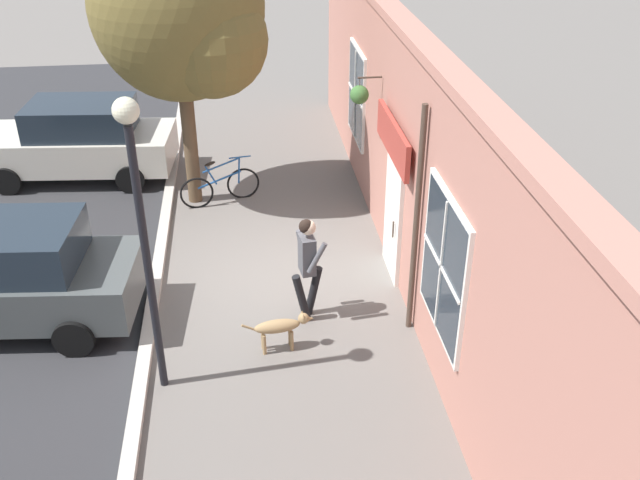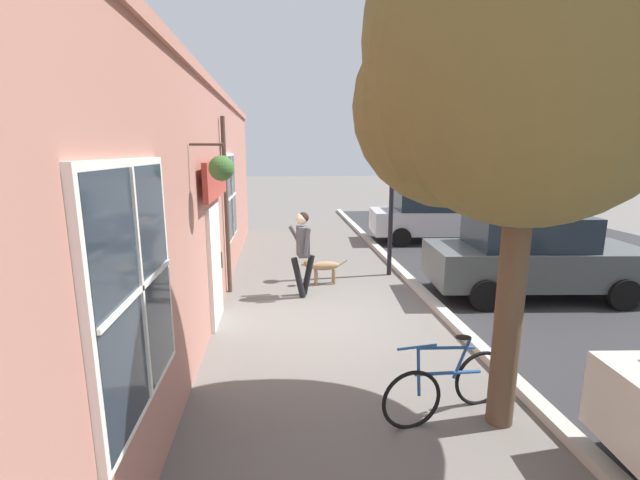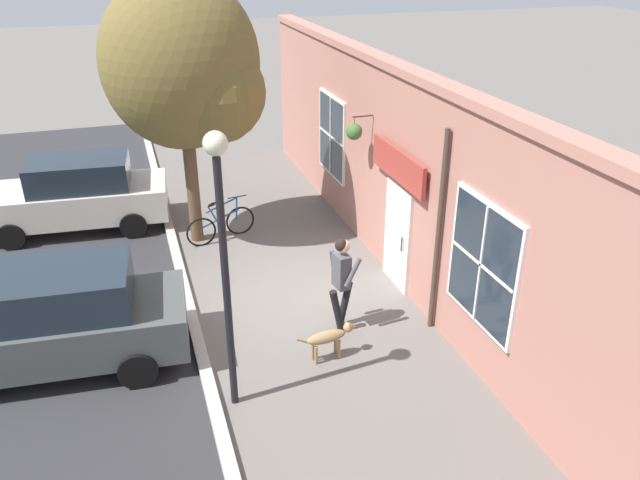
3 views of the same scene
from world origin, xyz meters
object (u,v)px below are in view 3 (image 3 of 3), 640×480
at_px(leaning_bicycle, 221,224).
at_px(street_lamp, 222,235).
at_px(street_tree_by_curb, 188,70).
at_px(dog_on_leash, 329,337).
at_px(parked_car_nearest_curb, 76,194).
at_px(pedestrian_walking, 342,275).
at_px(parked_car_mid_block, 53,319).

height_order(leaning_bicycle, street_lamp, street_lamp).
distance_m(street_tree_by_curb, street_lamp, 5.92).
xyz_separation_m(dog_on_leash, parked_car_nearest_curb, (4.07, -6.81, 0.46)).
distance_m(pedestrian_walking, dog_on_leash, 1.15).
height_order(parked_car_mid_block, street_lamp, street_lamp).
bearing_deg(street_tree_by_curb, leaning_bicycle, 167.28).
distance_m(street_tree_by_curb, leaning_bicycle, 3.57).
bearing_deg(pedestrian_walking, dog_on_leash, 57.96).
xyz_separation_m(pedestrian_walking, dog_on_leash, (0.49, 0.78, -0.68)).
xyz_separation_m(dog_on_leash, parked_car_mid_block, (4.28, -1.21, 0.46)).
xyz_separation_m(dog_on_leash, street_lamp, (1.73, 0.60, 2.42)).
xyz_separation_m(pedestrian_walking, parked_car_mid_block, (4.77, -0.42, -0.22)).
height_order(street_tree_by_curb, street_lamp, street_tree_by_curb).
relative_size(pedestrian_walking, parked_car_nearest_curb, 0.41).
bearing_deg(street_lamp, leaning_bicycle, -98.01).
bearing_deg(parked_car_nearest_curb, street_tree_by_curb, 149.47).
bearing_deg(street_tree_by_curb, dog_on_leash, 104.45).
xyz_separation_m(pedestrian_walking, parked_car_nearest_curb, (4.56, -6.03, -0.22)).
distance_m(dog_on_leash, parked_car_nearest_curb, 7.95).
xyz_separation_m(street_tree_by_curb, parked_car_mid_block, (2.94, 4.00, -3.04)).
distance_m(dog_on_leash, leaning_bicycle, 5.19).
distance_m(parked_car_nearest_curb, parked_car_mid_block, 5.61).
bearing_deg(dog_on_leash, parked_car_mid_block, -15.76).
relative_size(pedestrian_walking, parked_car_mid_block, 0.41).
xyz_separation_m(leaning_bicycle, parked_car_nearest_curb, (3.14, -1.70, 0.50)).
height_order(parked_car_nearest_curb, street_lamp, street_lamp).
bearing_deg(leaning_bicycle, parked_car_nearest_curb, -28.42).
xyz_separation_m(parked_car_nearest_curb, parked_car_mid_block, (0.21, 5.61, 0.00)).
height_order(dog_on_leash, street_lamp, street_lamp).
bearing_deg(street_tree_by_curb, pedestrian_walking, 112.51).
bearing_deg(parked_car_nearest_curb, pedestrian_walking, 127.09).
relative_size(leaning_bicycle, parked_car_mid_block, 0.38).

